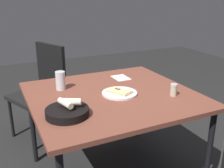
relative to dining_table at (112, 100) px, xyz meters
The scene contains 7 objects.
dining_table is the anchor object (origin of this frame).
pizza_plate 0.08m from the dining_table, 54.13° to the left, with size 0.25×0.25×0.04m.
bread_basket 0.45m from the dining_table, 61.41° to the right, with size 0.26×0.26×0.11m.
beer_glass 0.41m from the dining_table, 127.99° to the right, with size 0.07×0.07×0.14m.
pepper_shaker 0.44m from the dining_table, 59.05° to the left, with size 0.05×0.05×0.09m.
napkin 0.37m from the dining_table, 142.83° to the left, with size 0.16×0.12×0.00m.
chair_near 1.00m from the dining_table, 161.25° to the right, with size 0.58×0.58×0.93m.
Camera 1 is at (1.58, -0.75, 1.41)m, focal length 42.00 mm.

